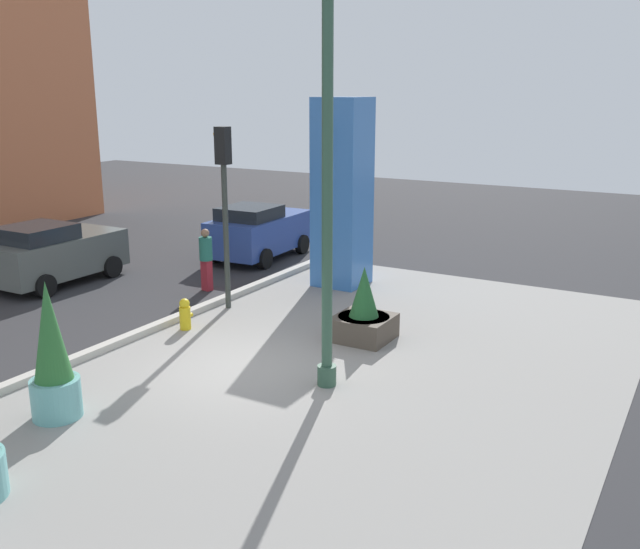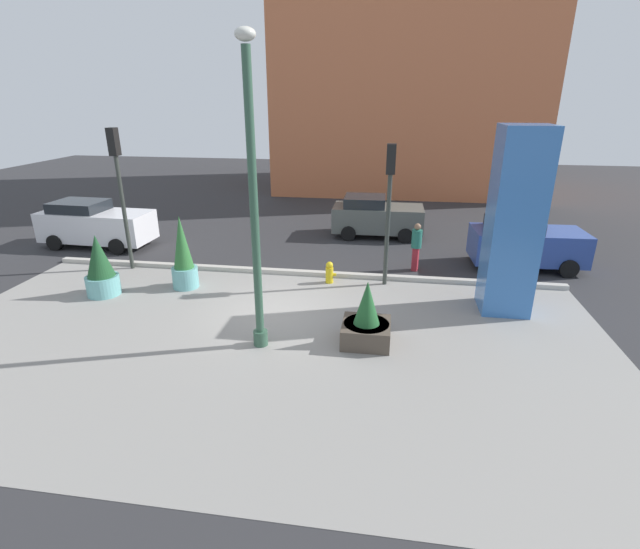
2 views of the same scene
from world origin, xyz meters
name	(u,v)px [view 2 (image 2 of 2)]	position (x,y,z in m)	size (l,w,h in m)	color
ground_plane	(302,266)	(0.00, 4.00, 0.00)	(60.00, 60.00, 0.00)	#2D2D30
plaza_pavement	(257,347)	(0.00, -2.00, 0.00)	(18.00, 10.00, 0.02)	gray
curb_strip	(297,272)	(0.00, 3.12, 0.08)	(18.00, 0.24, 0.16)	#B7B2A8
lamp_post	(254,209)	(0.07, -1.89, 3.52)	(0.44, 0.44, 7.21)	#335642
art_pillar_blue	(514,223)	(6.54, 1.25, 2.61)	(1.33, 1.33, 5.22)	#3870BC
potted_plant_near_right	(183,257)	(-3.38, 1.44, 1.05)	(0.83, 0.83, 2.41)	#6BB2B2
potted_plant_by_pillar	(366,322)	(2.69, -1.36, 0.59)	(1.22, 1.22, 1.68)	#4C4238
potted_plant_mid_plaza	(100,268)	(-5.69, 0.48, 0.89)	(1.02, 1.02, 1.96)	#6BB2B2
fire_hydrant	(330,272)	(1.24, 2.54, 0.37)	(0.36, 0.26, 0.75)	gold
traffic_light_far_side	(389,193)	(3.08, 2.69, 3.08)	(0.28, 0.42, 4.56)	#333833
traffic_light_corner	(119,177)	(-6.07, 2.86, 3.31)	(0.28, 0.42, 4.93)	#333833
car_intersection	(376,216)	(2.53, 8.46, 0.89)	(3.95, 2.11, 1.78)	#565B56
car_far_lane	(95,224)	(-8.93, 5.23, 0.94)	(4.56, 2.14, 1.87)	silver
car_passing_lane	(525,243)	(8.04, 5.15, 0.91)	(3.95, 2.19, 1.80)	#2D4793
pedestrian_by_curb	(416,245)	(4.12, 4.20, 0.97)	(0.43, 0.43, 1.74)	maroon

